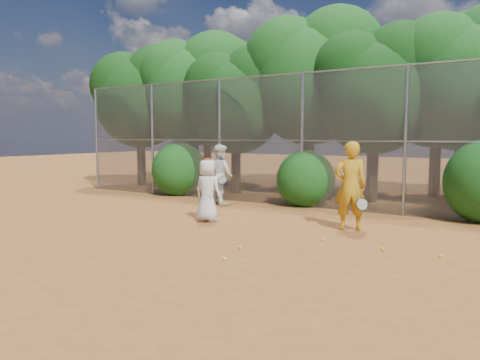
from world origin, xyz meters
The scene contains 22 objects.
ground centered at (0.00, 0.00, 0.00)m, with size 80.00×80.00×0.00m, color #955321.
fence_back centered at (-0.12, 6.00, 2.05)m, with size 20.05×0.09×4.03m.
tree_0 centered at (-9.44, 8.04, 3.93)m, with size 4.38×3.81×6.00m.
tree_1 centered at (-6.94, 8.54, 4.16)m, with size 4.64×4.03×6.35m.
tree_2 centered at (-4.45, 7.83, 3.58)m, with size 3.99×3.47×5.47m.
tree_3 centered at (-1.94, 8.84, 4.40)m, with size 4.89×4.26×6.70m.
tree_4 centered at (0.55, 8.24, 3.76)m, with size 4.19×3.64×5.73m.
tree_5 centered at (3.06, 9.04, 4.05)m, with size 4.51×3.92×6.17m.
tree_9 centered at (-7.94, 10.84, 4.34)m, with size 4.83×4.20×6.62m.
tree_10 centered at (-2.93, 11.05, 4.63)m, with size 5.15×4.48×7.06m.
tree_11 centered at (2.06, 10.64, 4.16)m, with size 4.64×4.03×6.35m.
bush_0 centered at (-6.00, 6.30, 1.00)m, with size 2.00×2.00×2.00m, color #114412.
bush_1 centered at (-1.00, 6.30, 0.90)m, with size 1.80×1.80×1.80m, color #114412.
player_yellow centered at (1.41, 3.38, 1.02)m, with size 0.93×0.79×2.03m.
player_teen centered at (-1.96, 2.51, 0.80)m, with size 0.79×0.53×1.60m.
player_white centered at (-3.41, 5.16, 0.94)m, with size 1.11×1.00×1.88m.
ball_0 centered at (1.33, 1.98, 0.03)m, with size 0.07×0.07×0.07m, color yellow.
ball_1 centered at (3.60, 1.84, 0.03)m, with size 0.07×0.07×0.07m, color yellow.
ball_2 centered at (0.45, -0.32, 0.03)m, with size 0.07×0.07×0.07m, color yellow.
ball_3 centered at (2.60, 1.82, 0.03)m, with size 0.07×0.07×0.07m, color yellow.
ball_4 centered at (0.22, 0.54, 0.03)m, with size 0.07×0.07×0.07m, color yellow.
ball_5 centered at (3.23, 4.19, 0.03)m, with size 0.07×0.07×0.07m, color yellow.
Camera 1 is at (4.89, -6.90, 2.17)m, focal length 35.00 mm.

